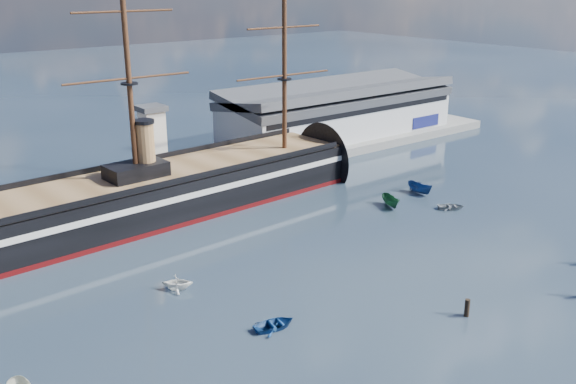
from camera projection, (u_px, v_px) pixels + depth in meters
ground at (236, 246)px, 100.95m from camera, size 600.00×600.00×0.00m
quay at (180, 180)px, 133.62m from camera, size 180.00×18.00×2.00m
warehouse at (338, 111)px, 162.14m from camera, size 63.00×21.00×11.60m
quay_tower at (153, 143)px, 124.17m from camera, size 5.00×5.00×15.00m
warship at (118, 202)px, 108.37m from camera, size 113.28×20.90×53.94m
motorboat_b at (275, 328)px, 77.43m from camera, size 1.78×3.42×1.52m
motorboat_c at (391, 207)px, 118.09m from camera, size 6.91×4.57×2.60m
motorboat_d at (178, 289)px, 86.98m from camera, size 6.26×6.97×2.42m
motorboat_e at (451, 209)px, 116.97m from camera, size 2.75×3.11×1.40m
motorboat_f at (419, 194)px, 125.29m from camera, size 6.82×2.55×2.72m
piling_extra at (466, 316)px, 80.19m from camera, size 0.64×0.64×3.03m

